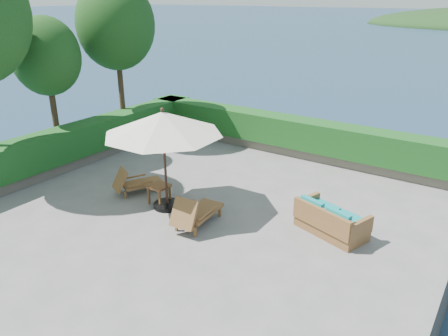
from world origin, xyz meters
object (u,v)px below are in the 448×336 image
Objects in this scene: lounge_left at (135,182)px; lounge_right at (195,212)px; patio_umbrella at (163,124)px; side_table at (159,188)px; wicker_loveseat at (330,222)px.

lounge_left is 2.71m from lounge_right.
patio_umbrella is 2.53× the size of lounge_right.
wicker_loveseat reaches higher than side_table.
lounge_right is (2.65, -0.58, 0.04)m from lounge_left.
wicker_loveseat is (2.92, 1.53, -0.05)m from lounge_right.
lounge_right is at bearing -134.23° from wicker_loveseat.
lounge_left is at bearing 172.19° from patio_umbrella.
lounge_right is 1.67m from side_table.
lounge_right reaches higher than lounge_left.
patio_umbrella is 2.38m from lounge_right.
patio_umbrella is 4.80m from wicker_loveseat.
wicker_loveseat is (4.52, 1.08, -0.13)m from side_table.
side_table is at bearing 159.94° from lounge_right.
patio_umbrella is 2.17× the size of wicker_loveseat.
side_table is 4.65m from wicker_loveseat.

